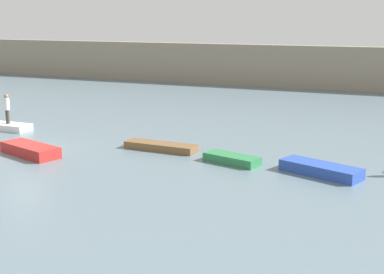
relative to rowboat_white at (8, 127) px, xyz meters
name	(u,v)px	position (x,y,z in m)	size (l,w,h in m)	color
ground_plane	(22,152)	(4.27, -3.95, -0.19)	(120.00, 120.00, 0.00)	slate
embankment_wall	(220,64)	(4.27, 25.24, 1.77)	(80.00, 1.20, 3.92)	gray
rowboat_white	(8,127)	(0.00, 0.00, 0.00)	(2.68, 1.16, 0.37)	white
rowboat_red	(30,150)	(5.07, -4.32, 0.08)	(3.36, 1.24, 0.53)	red
rowboat_brown	(161,146)	(10.44, -0.97, -0.01)	(3.75, 1.00, 0.36)	brown
rowboat_green	(232,159)	(14.52, -1.96, 0.01)	(2.63, 0.97, 0.39)	#2D7F47
rowboat_blue	(321,169)	(18.58, -2.30, 0.05)	(3.47, 1.16, 0.48)	#2B4CAD
person_white_shirt	(7,107)	(0.00, 0.00, 1.17)	(0.32, 0.32, 1.76)	#38332D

